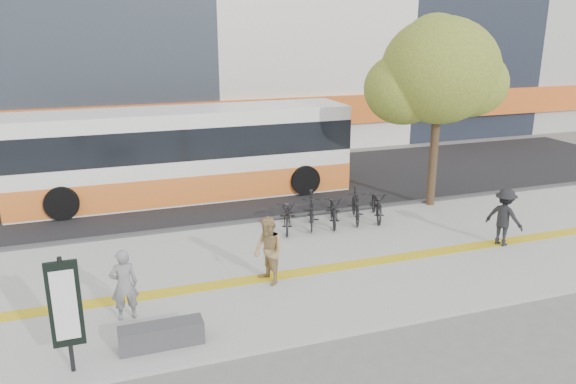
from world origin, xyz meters
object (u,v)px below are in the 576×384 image
object	(u,v)px
signboard	(65,306)
street_tree	(437,73)
pedestrian_dark	(504,217)
seated_woman	(124,285)
pedestrian_tan	(268,251)
bench	(162,335)
bus	(184,156)

from	to	relation	value
signboard	street_tree	world-z (taller)	street_tree
pedestrian_dark	seated_woman	bearing A→B (deg)	68.51
street_tree	pedestrian_tan	size ratio (longest dim) A/B	3.84
bench	pedestrian_dark	size ratio (longest dim) A/B	0.98
street_tree	pedestrian_tan	bearing A→B (deg)	-149.76
signboard	pedestrian_dark	bearing A→B (deg)	11.98
street_tree	pedestrian_dark	distance (m)	5.35
pedestrian_tan	pedestrian_dark	world-z (taller)	pedestrian_tan
signboard	street_tree	size ratio (longest dim) A/B	0.35
bus	pedestrian_tan	size ratio (longest dim) A/B	7.18
bench	bus	distance (m)	9.99
bus	pedestrian_tan	distance (m)	7.84
bench	pedestrian_dark	world-z (taller)	pedestrian_dark
signboard	bus	size ratio (longest dim) A/B	0.19
bench	pedestrian_dark	xyz separation A→B (m)	(9.65, 2.08, 0.59)
street_tree	seated_woman	distance (m)	11.95
signboard	pedestrian_dark	size ratio (longest dim) A/B	1.35
signboard	seated_woman	size ratio (longest dim) A/B	1.41
seated_woman	pedestrian_tan	distance (m)	3.38
street_tree	signboard	bearing A→B (deg)	-150.93
bench	bus	size ratio (longest dim) A/B	0.14
bus	seated_woman	world-z (taller)	bus
pedestrian_dark	signboard	bearing A→B (deg)	76.09
street_tree	pedestrian_dark	bearing A→B (deg)	-91.82
pedestrian_dark	bench	bearing A→B (deg)	76.28
street_tree	pedestrian_dark	xyz separation A→B (m)	(-0.13, -3.94, -3.62)
signboard	pedestrian_tan	xyz separation A→B (m)	(4.35, 2.23, -0.47)
bus	pedestrian_tan	world-z (taller)	bus
signboard	bus	distance (m)	10.65
signboard	seated_woman	xyz separation A→B (m)	(1.03, 1.60, -0.51)
pedestrian_tan	street_tree	bearing A→B (deg)	105.46
street_tree	seated_woman	xyz separation A→B (m)	(-10.35, -4.73, -3.66)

